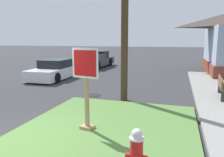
# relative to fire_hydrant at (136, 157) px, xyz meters

# --- Properties ---
(ground_plane) EXTENTS (160.00, 160.00, 0.00)m
(ground_plane) POSITION_rel_fire_hydrant_xyz_m (-3.22, 0.68, -0.54)
(ground_plane) COLOR #333335
(grass_corner_patch) EXTENTS (4.85, 5.37, 0.08)m
(grass_corner_patch) POSITION_rel_fire_hydrant_xyz_m (-1.20, 2.15, -0.50)
(grass_corner_patch) COLOR #567F3D
(grass_corner_patch) RESTS_ON ground
(sidewalk_strip) EXTENTS (2.20, 16.02, 0.12)m
(sidewalk_strip) POSITION_rel_fire_hydrant_xyz_m (2.42, 6.15, -0.48)
(sidewalk_strip) COLOR gray
(sidewalk_strip) RESTS_ON ground
(fire_hydrant) EXTENTS (0.38, 0.34, 0.97)m
(fire_hydrant) POSITION_rel_fire_hydrant_xyz_m (0.00, 0.00, 0.00)
(fire_hydrant) COLOR black
(fire_hydrant) RESTS_ON grass_corner_patch
(stop_sign) EXTENTS (0.79, 0.33, 2.22)m
(stop_sign) POSITION_rel_fire_hydrant_xyz_m (-1.73, 1.88, 0.65)
(stop_sign) COLOR #A3845B
(stop_sign) RESTS_ON grass_corner_patch
(manhole_cover) EXTENTS (0.70, 0.70, 0.02)m
(manhole_cover) POSITION_rel_fire_hydrant_xyz_m (-3.05, 5.65, -0.53)
(manhole_cover) COLOR black
(manhole_cover) RESTS_ON ground
(parked_sedan_white) EXTENTS (2.07, 4.24, 1.25)m
(parked_sedan_white) POSITION_rel_fire_hydrant_xyz_m (-7.12, 9.07, 0.00)
(parked_sedan_white) COLOR silver
(parked_sedan_white) RESTS_ON ground
(pickup_truck_charcoal) EXTENTS (2.15, 5.48, 1.48)m
(pickup_truck_charcoal) POSITION_rel_fire_hydrant_xyz_m (-6.79, 15.60, 0.08)
(pickup_truck_charcoal) COLOR #38383D
(pickup_truck_charcoal) RESTS_ON ground
(street_bench) EXTENTS (0.55, 1.76, 0.85)m
(street_bench) POSITION_rel_fire_hydrant_xyz_m (2.44, 6.56, 0.05)
(street_bench) COLOR brown
(street_bench) RESTS_ON sidewalk_strip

